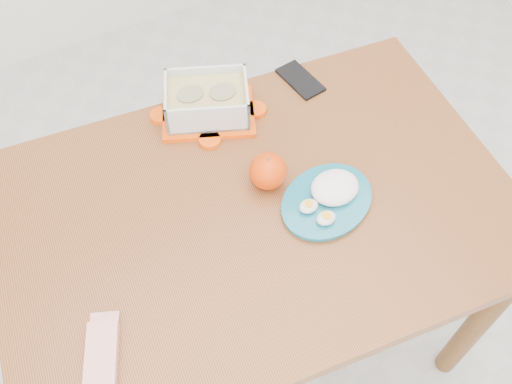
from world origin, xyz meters
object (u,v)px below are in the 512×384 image
dining_table (256,231)px  rice_plate (330,196)px  orange_fruit (268,171)px  food_container (207,101)px  smartphone (300,80)px

dining_table → rice_plate: 0.21m
dining_table → orange_fruit: bearing=46.5°
food_container → dining_table: bearing=-71.7°
orange_fruit → rice_plate: orange_fruit is taller
food_container → smartphone: bearing=22.1°
food_container → rice_plate: size_ratio=0.99×
orange_fruit → smartphone: orange_fruit is taller
orange_fruit → food_container: bearing=97.1°
food_container → orange_fruit: size_ratio=3.20×
food_container → rice_plate: bearing=-47.5°
rice_plate → smartphone: bearing=52.3°
rice_plate → dining_table: bearing=141.5°
dining_table → orange_fruit: (0.06, 0.05, 0.15)m
dining_table → rice_plate: (0.15, -0.06, 0.12)m
food_container → orange_fruit: bearing=-60.0°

